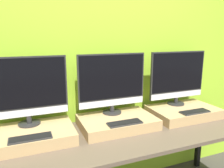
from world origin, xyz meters
TOP-DOWN VIEW (x-y plane):
  - wall_back at (0.00, 0.81)m, footprint 8.00×0.04m
  - workbench at (0.00, 0.37)m, footprint 2.37×0.74m
  - wooden_riser_left at (-0.71, 0.50)m, footprint 0.64×0.43m
  - monitor_left at (-0.71, 0.62)m, footprint 0.62×0.17m
  - keyboard_left at (-0.71, 0.35)m, footprint 0.28×0.10m
  - wooden_riser_center at (0.00, 0.50)m, footprint 0.64×0.43m
  - monitor_center at (0.00, 0.62)m, footprint 0.62×0.17m
  - keyboard_center at (0.00, 0.35)m, footprint 0.28×0.10m
  - wooden_riser_right at (0.71, 0.50)m, footprint 0.64×0.43m
  - monitor_right at (0.71, 0.62)m, footprint 0.62×0.17m
  - keyboard_right at (0.71, 0.35)m, footprint 0.28×0.10m

SIDE VIEW (x-z plane):
  - workbench at x=0.00m, z-range 0.32..1.08m
  - wooden_riser_left at x=-0.71m, z-range 0.76..0.85m
  - wooden_riser_center at x=0.00m, z-range 0.76..0.85m
  - wooden_riser_right at x=0.71m, z-range 0.76..0.85m
  - keyboard_left at x=-0.71m, z-range 0.85..0.86m
  - keyboard_center at x=0.00m, z-range 0.85..0.86m
  - keyboard_right at x=0.71m, z-range 0.85..0.86m
  - monitor_left at x=-0.71m, z-range 0.87..1.40m
  - monitor_center at x=0.00m, z-range 0.87..1.40m
  - monitor_right at x=0.71m, z-range 0.87..1.40m
  - wall_back at x=0.00m, z-range 0.00..2.60m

